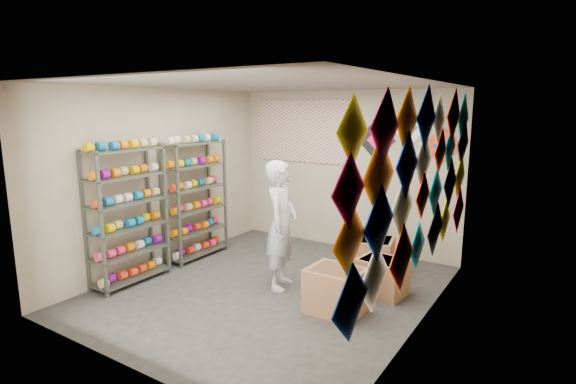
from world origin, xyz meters
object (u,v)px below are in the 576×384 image
Objects in this scene: shopkeeper at (281,225)px; carton_b at (382,277)px; shelf_rack_front at (128,216)px; carton_a at (336,290)px; shelf_rack_back at (195,200)px; carton_c at (375,255)px.

carton_b is (1.25, 0.50, -0.63)m from shopkeeper.
carton_a is at bearing 14.13° from shelf_rack_front.
shelf_rack_back is 3.31× the size of carton_c.
carton_c is (-0.40, 0.74, 0.01)m from carton_b.
shopkeeper is 2.70× the size of carton_a.
carton_a is at bearing -122.56° from shopkeeper.
carton_b is 1.02× the size of carton_c.
carton_b is (0.28, 0.79, -0.03)m from carton_a.
shelf_rack_back is at bearing -170.06° from carton_b.
carton_c is (2.72, 2.24, -0.70)m from shelf_rack_front.
shopkeeper is at bearing -9.02° from shelf_rack_back.
carton_b is at bearing 3.72° from shelf_rack_back.
carton_a reaches higher than carton_b.
shelf_rack_back is (0.00, 1.30, 0.00)m from shelf_rack_front.
shopkeeper is at bearing 165.25° from carton_a.
shelf_rack_back is at bearing 90.00° from shelf_rack_front.
shelf_rack_front reaches higher than carton_b.
shelf_rack_back is 1.89m from shopkeeper.
carton_c is at bearing 39.52° from shelf_rack_front.
shelf_rack_front is 3.53m from carton_b.
shopkeeper is (1.87, -0.30, -0.08)m from shelf_rack_back.
carton_a is at bearing -11.66° from shelf_rack_back.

